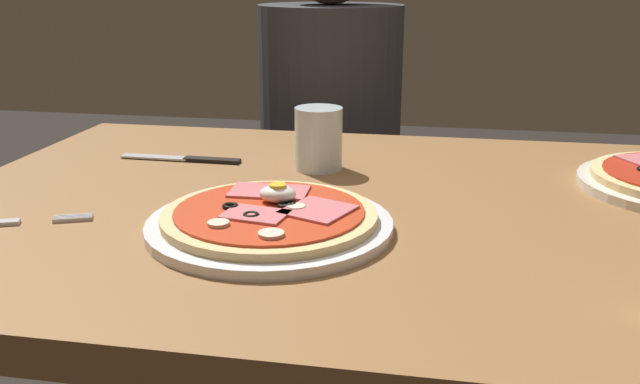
# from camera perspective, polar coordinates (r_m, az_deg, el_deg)

# --- Properties ---
(dining_table) EXTENTS (1.18, 0.78, 0.76)m
(dining_table) POSITION_cam_1_polar(r_m,az_deg,el_deg) (0.93, 5.07, -8.33)
(dining_table) COLOR olive
(dining_table) RESTS_ON ground
(pizza_foreground) EXTENTS (0.28, 0.28, 0.05)m
(pizza_foreground) POSITION_cam_1_polar(r_m,az_deg,el_deg) (0.79, -4.18, -2.31)
(pizza_foreground) COLOR white
(pizza_foreground) RESTS_ON dining_table
(water_glass_near) EXTENTS (0.07, 0.07, 0.09)m
(water_glass_near) POSITION_cam_1_polar(r_m,az_deg,el_deg) (1.03, -0.12, 4.12)
(water_glass_near) COLOR silver
(water_glass_near) RESTS_ON dining_table
(fork) EXTENTS (0.15, 0.07, 0.00)m
(fork) POSITION_cam_1_polar(r_m,az_deg,el_deg) (0.89, -24.26, -2.30)
(fork) COLOR silver
(fork) RESTS_ON dining_table
(knife) EXTENTS (0.20, 0.02, 0.01)m
(knife) POSITION_cam_1_polar(r_m,az_deg,el_deg) (1.10, -10.85, 2.72)
(knife) COLOR silver
(knife) RESTS_ON dining_table
(diner_person) EXTENTS (0.32, 0.32, 1.18)m
(diner_person) POSITION_cam_1_polar(r_m,az_deg,el_deg) (1.62, 0.83, 0.29)
(diner_person) COLOR black
(diner_person) RESTS_ON ground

